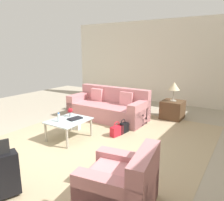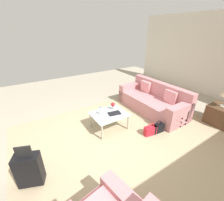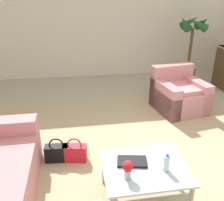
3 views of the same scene
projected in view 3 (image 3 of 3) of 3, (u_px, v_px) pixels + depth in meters
ground_plane at (161, 167)px, 3.35m from camera, size 12.00×12.00×0.00m
wall_back at (113, 16)px, 6.38m from camera, size 10.24×0.12×3.10m
area_rug at (115, 161)px, 3.45m from camera, size 5.20×4.40×0.01m
armchair at (178, 95)px, 4.86m from camera, size 0.98×1.00×0.83m
coffee_table at (144, 171)px, 2.68m from camera, size 0.90×0.75×0.46m
water_bottle at (167, 163)px, 2.56m from camera, size 0.06×0.06×0.20m
coffee_table_book at (132, 161)px, 2.71m from camera, size 0.35×0.25×0.03m
flower_vase at (128, 168)px, 2.44m from camera, size 0.11×0.11×0.21m
handbag_red at (75, 153)px, 3.42m from camera, size 0.34×0.20×0.36m
handbag_black at (57, 153)px, 3.42m from camera, size 0.33×0.17×0.36m
potted_palm at (191, 45)px, 6.12m from camera, size 0.64×0.64×1.64m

